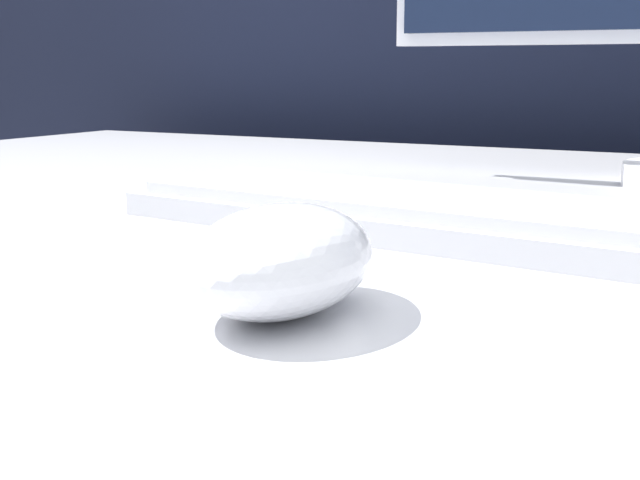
% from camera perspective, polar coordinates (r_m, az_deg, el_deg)
% --- Properties ---
extents(computer_mouse_near, '(0.09, 0.12, 0.05)m').
position_cam_1_polar(computer_mouse_near, '(0.38, -2.47, -1.22)').
color(computer_mouse_near, white).
rests_on(computer_mouse_near, desk).
extents(keyboard, '(0.45, 0.18, 0.02)m').
position_cam_1_polar(keyboard, '(0.57, 7.82, 1.52)').
color(keyboard, silver).
rests_on(keyboard, desk).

